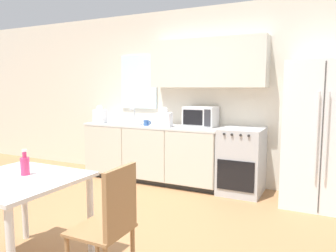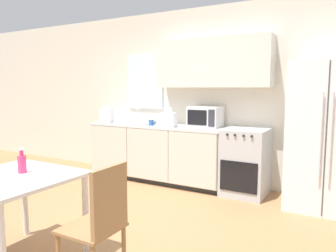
{
  "view_description": "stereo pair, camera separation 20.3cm",
  "coord_description": "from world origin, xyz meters",
  "px_view_note": "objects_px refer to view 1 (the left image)",
  "views": [
    {
      "loc": [
        1.98,
        -2.77,
        1.48
      ],
      "look_at": [
        0.35,
        0.51,
        1.05
      ],
      "focal_mm": 35.0,
      "sensor_mm": 36.0,
      "label": 1
    },
    {
      "loc": [
        2.16,
        -2.67,
        1.48
      ],
      "look_at": [
        0.35,
        0.51,
        1.05
      ],
      "focal_mm": 35.0,
      "sensor_mm": 36.0,
      "label": 2
    }
  ],
  "objects_px": {
    "oven_range": "(242,161)",
    "coffee_mug": "(147,123)",
    "dining_table": "(17,192)",
    "refrigerator": "(323,135)",
    "microwave": "(201,117)",
    "dining_chair_side": "(111,219)",
    "drink_bottle": "(25,165)"
  },
  "relations": [
    {
      "from": "oven_range",
      "to": "coffee_mug",
      "type": "bearing_deg",
      "value": -174.31
    },
    {
      "from": "coffee_mug",
      "to": "dining_table",
      "type": "height_order",
      "value": "coffee_mug"
    },
    {
      "from": "oven_range",
      "to": "refrigerator",
      "type": "distance_m",
      "value": 1.11
    },
    {
      "from": "refrigerator",
      "to": "microwave",
      "type": "height_order",
      "value": "refrigerator"
    },
    {
      "from": "oven_range",
      "to": "coffee_mug",
      "type": "height_order",
      "value": "coffee_mug"
    },
    {
      "from": "oven_range",
      "to": "refrigerator",
      "type": "relative_size",
      "value": 0.51
    },
    {
      "from": "oven_range",
      "to": "dining_table",
      "type": "height_order",
      "value": "oven_range"
    },
    {
      "from": "oven_range",
      "to": "microwave",
      "type": "bearing_deg",
      "value": 170.56
    },
    {
      "from": "refrigerator",
      "to": "dining_table",
      "type": "relative_size",
      "value": 1.92
    },
    {
      "from": "oven_range",
      "to": "coffee_mug",
      "type": "xyz_separation_m",
      "value": [
        -1.45,
        -0.14,
        0.48
      ]
    },
    {
      "from": "microwave",
      "to": "dining_chair_side",
      "type": "relative_size",
      "value": 0.51
    },
    {
      "from": "coffee_mug",
      "to": "refrigerator",
      "type": "bearing_deg",
      "value": 2.24
    },
    {
      "from": "refrigerator",
      "to": "drink_bottle",
      "type": "xyz_separation_m",
      "value": [
        -2.17,
        -2.6,
        -0.06
      ]
    },
    {
      "from": "oven_range",
      "to": "microwave",
      "type": "height_order",
      "value": "microwave"
    },
    {
      "from": "drink_bottle",
      "to": "dining_table",
      "type": "bearing_deg",
      "value": -81.0
    },
    {
      "from": "refrigerator",
      "to": "oven_range",
      "type": "bearing_deg",
      "value": 177.25
    },
    {
      "from": "microwave",
      "to": "dining_chair_side",
      "type": "distance_m",
      "value": 2.83
    },
    {
      "from": "coffee_mug",
      "to": "dining_chair_side",
      "type": "height_order",
      "value": "coffee_mug"
    },
    {
      "from": "microwave",
      "to": "refrigerator",
      "type": "bearing_deg",
      "value": -5.41
    },
    {
      "from": "oven_range",
      "to": "drink_bottle",
      "type": "xyz_separation_m",
      "value": [
        -1.16,
        -2.65,
        0.39
      ]
    },
    {
      "from": "drink_bottle",
      "to": "dining_chair_side",
      "type": "bearing_deg",
      "value": 0.03
    },
    {
      "from": "refrigerator",
      "to": "microwave",
      "type": "relative_size",
      "value": 3.84
    },
    {
      "from": "dining_table",
      "to": "drink_bottle",
      "type": "height_order",
      "value": "drink_bottle"
    },
    {
      "from": "coffee_mug",
      "to": "drink_bottle",
      "type": "relative_size",
      "value": 0.52
    },
    {
      "from": "oven_range",
      "to": "drink_bottle",
      "type": "height_order",
      "value": "drink_bottle"
    },
    {
      "from": "refrigerator",
      "to": "drink_bottle",
      "type": "bearing_deg",
      "value": -129.81
    },
    {
      "from": "microwave",
      "to": "coffee_mug",
      "type": "bearing_deg",
      "value": -162.2
    },
    {
      "from": "coffee_mug",
      "to": "dining_table",
      "type": "relative_size",
      "value": 0.12
    },
    {
      "from": "coffee_mug",
      "to": "dining_chair_side",
      "type": "bearing_deg",
      "value": -65.14
    },
    {
      "from": "coffee_mug",
      "to": "dining_table",
      "type": "bearing_deg",
      "value": -83.15
    },
    {
      "from": "coffee_mug",
      "to": "drink_bottle",
      "type": "distance_m",
      "value": 2.52
    },
    {
      "from": "drink_bottle",
      "to": "coffee_mug",
      "type": "bearing_deg",
      "value": 96.77
    }
  ]
}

